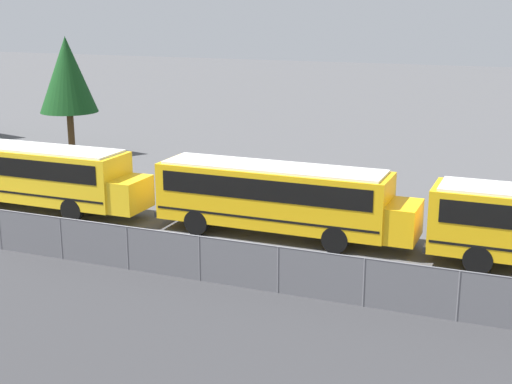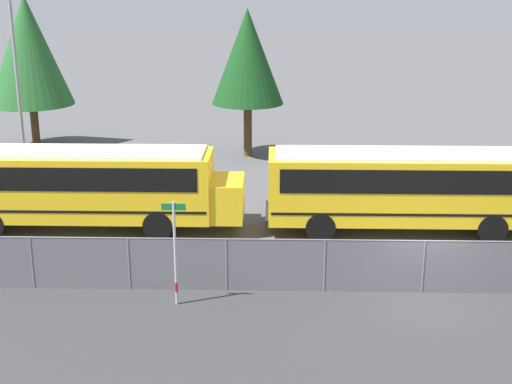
# 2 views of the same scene
# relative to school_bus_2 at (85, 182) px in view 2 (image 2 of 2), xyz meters

# --- Properties ---
(ground_plane) EXTENTS (200.00, 200.00, 0.00)m
(ground_plane) POSITION_rel_school_bus_2_xyz_m (11.69, -5.39, -1.87)
(ground_plane) COLOR #4C4C4F
(fence) EXTENTS (96.32, 0.07, 1.72)m
(fence) POSITION_rel_school_bus_2_xyz_m (11.69, -5.39, -0.99)
(fence) COLOR #9EA0A5
(fence) RESTS_ON ground_plane
(school_bus_2) EXTENTS (11.34, 2.45, 3.10)m
(school_bus_2) POSITION_rel_school_bus_2_xyz_m (0.00, 0.00, 0.00)
(school_bus_2) COLOR yellow
(school_bus_2) RESTS_ON ground_plane
(school_bus_3) EXTENTS (11.34, 2.45, 3.10)m
(school_bus_3) POSITION_rel_school_bus_2_xyz_m (12.17, -0.01, 0.00)
(school_bus_3) COLOR yellow
(school_bus_3) RESTS_ON ground_plane
(street_sign) EXTENTS (0.70, 0.09, 3.19)m
(street_sign) POSITION_rel_school_bus_2_xyz_m (4.26, -6.40, -0.18)
(street_sign) COLOR #B7B7BC
(street_sign) RESTS_ON ground_plane
(light_pole) EXTENTS (0.60, 0.24, 10.03)m
(light_pole) POSITION_rel_school_bus_2_xyz_m (-4.61, 6.59, 3.54)
(light_pole) COLOR gray
(light_pole) RESTS_ON ground_plane
(tree_1) EXTENTS (4.58, 4.58, 8.39)m
(tree_1) POSITION_rel_school_bus_2_xyz_m (-6.29, 13.26, 3.53)
(tree_1) COLOR #51381E
(tree_1) RESTS_ON ground_plane
(tree_3) EXTENTS (3.76, 3.76, 7.72)m
(tree_3) POSITION_rel_school_bus_2_xyz_m (5.70, 11.65, 3.38)
(tree_3) COLOR #51381E
(tree_3) RESTS_ON ground_plane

